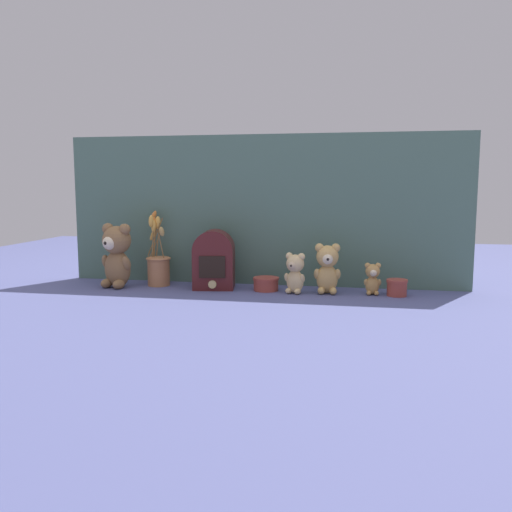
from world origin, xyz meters
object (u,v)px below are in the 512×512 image
(teddy_bear_tiny, at_px, (373,278))
(teddy_bear_medium, at_px, (327,267))
(flower_vase, at_px, (158,264))
(decorative_tin_tall, at_px, (266,284))
(teddy_bear_large, at_px, (117,254))
(vintage_radio, at_px, (214,260))
(decorative_tin_short, at_px, (397,288))
(teddy_bear_small, at_px, (295,272))

(teddy_bear_tiny, bearing_deg, teddy_bear_medium, -177.98)
(flower_vase, distance_m, decorative_tin_tall, 0.47)
(teddy_bear_large, distance_m, teddy_bear_tiny, 1.03)
(flower_vase, xyz_separation_m, decorative_tin_tall, (0.46, -0.03, -0.06))
(vintage_radio, distance_m, decorative_tin_short, 0.72)
(teddy_bear_small, xyz_separation_m, vintage_radio, (-0.33, 0.04, 0.04))
(teddy_bear_large, bearing_deg, teddy_bear_tiny, 2.21)
(teddy_bear_tiny, distance_m, flower_vase, 0.88)
(vintage_radio, relative_size, decorative_tin_tall, 2.29)
(teddy_bear_tiny, distance_m, decorative_tin_tall, 0.41)
(teddy_bear_large, relative_size, teddy_bear_small, 1.66)
(teddy_bear_tiny, distance_m, vintage_radio, 0.63)
(decorative_tin_tall, bearing_deg, teddy_bear_large, -175.75)
(decorative_tin_short, bearing_deg, vintage_radio, 178.87)
(teddy_bear_tiny, bearing_deg, flower_vase, 177.84)
(teddy_bear_small, bearing_deg, teddy_bear_large, -179.14)
(vintage_radio, bearing_deg, flower_vase, 174.43)
(teddy_bear_tiny, height_order, vintage_radio, vintage_radio)
(vintage_radio, bearing_deg, teddy_bear_small, -6.42)
(teddy_bear_tiny, height_order, flower_vase, flower_vase)
(decorative_tin_short, bearing_deg, teddy_bear_tiny, 176.69)
(teddy_bear_large, bearing_deg, teddy_bear_medium, 2.24)
(teddy_bear_medium, xyz_separation_m, decorative_tin_short, (0.26, 0.00, -0.07))
(vintage_radio, bearing_deg, teddy_bear_medium, -1.88)
(teddy_bear_large, distance_m, teddy_bear_medium, 0.85)
(teddy_bear_large, relative_size, flower_vase, 0.84)
(teddy_bear_large, xyz_separation_m, decorative_tin_short, (1.11, 0.03, -0.10))
(teddy_bear_medium, xyz_separation_m, teddy_bear_tiny, (0.17, 0.01, -0.04))
(decorative_tin_tall, bearing_deg, vintage_radio, 179.20)
(vintage_radio, height_order, decorative_tin_tall, vintage_radio)
(decorative_tin_tall, bearing_deg, teddy_bear_medium, -2.85)
(teddy_bear_large, distance_m, decorative_tin_tall, 0.62)
(teddy_bear_medium, height_order, vintage_radio, vintage_radio)
(teddy_bear_large, distance_m, flower_vase, 0.17)
(teddy_bear_tiny, xyz_separation_m, decorative_tin_short, (0.09, -0.01, -0.03))
(teddy_bear_medium, height_order, decorative_tin_short, teddy_bear_medium)
(teddy_bear_medium, distance_m, teddy_bear_small, 0.13)
(decorative_tin_tall, relative_size, decorative_tin_short, 1.32)
(teddy_bear_small, distance_m, flower_vase, 0.58)
(teddy_bear_large, distance_m, vintage_radio, 0.40)
(teddy_bear_large, xyz_separation_m, decorative_tin_tall, (0.61, 0.05, -0.11))
(teddy_bear_large, height_order, decorative_tin_short, teddy_bear_large)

